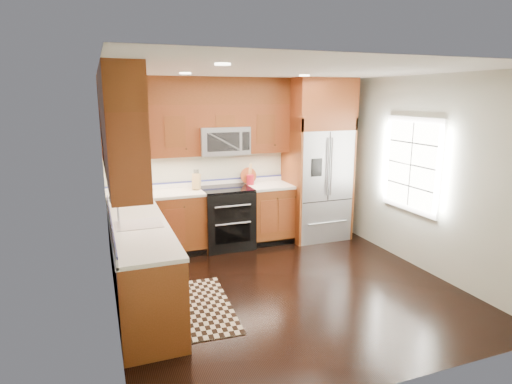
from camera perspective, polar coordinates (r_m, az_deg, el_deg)
name	(u,v)px	position (r m, az deg, el deg)	size (l,w,h in m)	color
ground	(285,287)	(5.47, 3.92, -12.50)	(4.00, 4.00, 0.00)	black
wall_back	(235,161)	(6.89, -2.83, 4.12)	(4.00, 0.02, 2.60)	beige
wall_left	(108,199)	(4.61, -19.09, -0.87)	(0.02, 4.00, 2.60)	beige
wall_right	(423,174)	(6.16, 21.33, 2.23)	(0.02, 4.00, 2.60)	beige
window	(412,165)	(6.27, 20.03, 3.44)	(0.04, 1.10, 1.30)	white
base_cabinets	(172,242)	(5.77, -11.10, -6.52)	(2.85, 3.00, 0.90)	brown
countertop	(180,204)	(5.77, -10.11, -1.61)	(2.86, 3.01, 0.04)	white
upper_cabinets	(171,120)	(5.66, -11.30, 9.41)	(2.85, 3.00, 1.15)	brown
range	(227,218)	(6.69, -3.92, -3.45)	(0.76, 0.67, 0.95)	black
microwave	(223,141)	(6.58, -4.42, 6.86)	(0.76, 0.40, 0.42)	#B2B2B7
refrigerator	(318,160)	(7.07, 8.21, 4.25)	(0.98, 0.75, 2.60)	#B2B2B7
sink_faucet	(135,219)	(4.91, -15.83, -3.53)	(0.54, 0.44, 0.37)	#B2B2B7
rug	(193,307)	(5.02, -8.45, -14.98)	(0.85, 1.41, 0.01)	black
knife_block	(197,181)	(6.53, -7.94, 1.42)	(0.16, 0.18, 0.30)	tan
utensil_crock	(250,177)	(6.81, -0.78, 1.95)	(0.13, 0.13, 0.34)	maroon
cutting_board	(248,183)	(6.91, -1.01, 1.19)	(0.27, 0.27, 0.02)	brown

